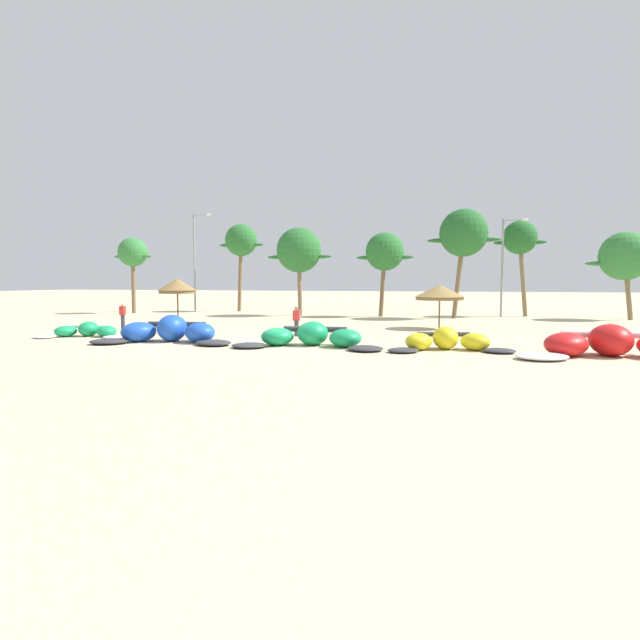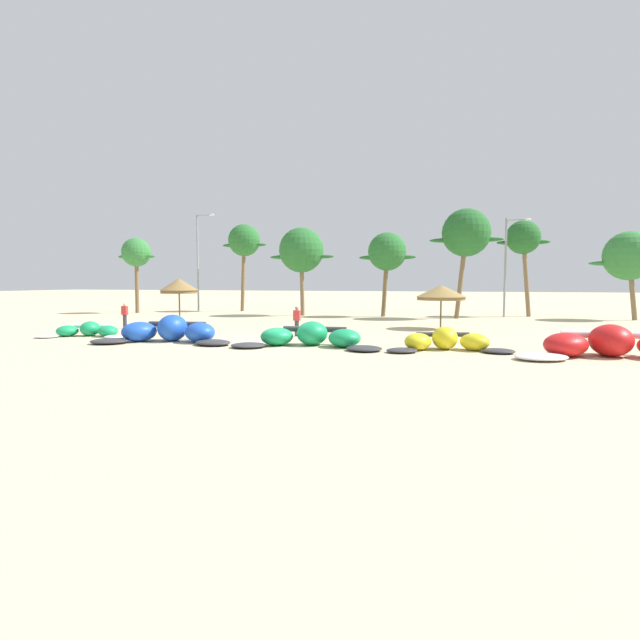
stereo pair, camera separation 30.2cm
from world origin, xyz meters
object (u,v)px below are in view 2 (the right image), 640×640
object	(u,v)px
kite_left	(170,332)
kite_left_of_center	(310,337)
kite_far_left	(88,331)
person_near_kites	(297,321)
palm_left	(244,241)
palm_right	(629,256)
palm_left_of_gap	(301,251)
palm_right_of_gap	(523,239)
kite_center	(446,341)
palm_center_right	(466,233)
beach_umbrella_middle	(441,292)
palm_leftmost	(136,254)
lamppost_west_center	(508,261)
lamppost_west	(199,257)
kite_right_of_center	(614,345)
beach_umbrella_near_van	(179,286)
person_by_umbrellas	(125,315)
palm_center_left	(387,252)

from	to	relation	value
kite_left	kite_left_of_center	xyz separation A→B (m)	(7.14, 0.39, -0.08)
kite_far_left	person_near_kites	xyz separation A→B (m)	(10.81, 3.34, 0.51)
palm_left	palm_right	bearing A→B (deg)	-3.97
palm_left_of_gap	palm_right_of_gap	size ratio (longest dim) A/B	0.94
kite_left_of_center	palm_right	bearing A→B (deg)	49.77
palm_right	kite_left_of_center	bearing A→B (deg)	-130.23
kite_center	palm_right	xyz separation A→B (m)	(12.58, 21.67, 4.50)
kite_left_of_center	palm_center_right	distance (m)	22.03
beach_umbrella_middle	palm_leftmost	distance (m)	29.69
palm_right	lamppost_west_center	distance (m)	8.72
person_near_kites	lamppost_west	world-z (taller)	lamppost_west
beach_umbrella_middle	palm_left_of_gap	world-z (taller)	palm_left_of_gap
person_near_kites	palm_left	distance (m)	24.80
kite_right_of_center	lamppost_west	bearing A→B (deg)	143.42
person_near_kites	palm_leftmost	distance (m)	26.23
kite_left	kite_center	size ratio (longest dim) A/B	1.31
kite_left	beach_umbrella_near_van	world-z (taller)	beach_umbrella_near_van
palm_left_of_gap	palm_center_right	distance (m)	13.75
palm_right	lamppost_west	distance (m)	37.73
beach_umbrella_near_van	beach_umbrella_middle	bearing A→B (deg)	12.20
person_near_kites	palm_leftmost	bearing A→B (deg)	144.71
kite_far_left	palm_left_of_gap	distance (m)	20.84
kite_left_of_center	person_by_umbrellas	xyz separation A→B (m)	(-14.04, 5.20, 0.39)
lamppost_west	lamppost_west_center	xyz separation A→B (m)	(29.01, -0.72, -0.78)
person_near_kites	lamppost_west_center	world-z (taller)	lamppost_west_center
kite_center	palm_right	distance (m)	25.46
kite_left_of_center	palm_leftmost	xyz separation A→B (m)	(-23.05, 18.76, 5.14)
kite_far_left	palm_left_of_gap	xyz separation A→B (m)	(5.70, 19.32, 5.33)
kite_right_of_center	palm_center_left	xyz separation A→B (m)	(-12.17, 20.66, 4.92)
person_by_umbrellas	palm_center_left	xyz separation A→B (m)	(14.28, 15.42, 4.59)
beach_umbrella_near_van	beach_umbrella_middle	size ratio (longest dim) A/B	1.02
palm_left	lamppost_west	xyz separation A→B (m)	(-4.48, -0.99, -1.53)
palm_left	lamppost_west_center	bearing A→B (deg)	-4.00
lamppost_west	lamppost_west_center	world-z (taller)	lamppost_west
kite_left_of_center	kite_center	bearing A→B (deg)	3.26
palm_center_left	palm_center_right	bearing A→B (deg)	-5.21
person_by_umbrellas	palm_left	bearing A→B (deg)	91.68
beach_umbrella_near_van	lamppost_west	size ratio (longest dim) A/B	0.33
beach_umbrella_middle	palm_left	distance (m)	24.67
kite_left	person_near_kites	bearing A→B (deg)	39.51
kite_center	beach_umbrella_middle	size ratio (longest dim) A/B	1.74
palm_leftmost	palm_left	bearing A→B (deg)	33.35
beach_umbrella_middle	palm_center_right	size ratio (longest dim) A/B	0.36
person_near_kites	palm_center_right	xyz separation A→B (m)	(8.59, 16.18, 5.94)
kite_far_left	beach_umbrella_near_van	bearing A→B (deg)	75.31
kite_center	person_near_kites	bearing A→B (deg)	156.40
kite_left	person_near_kites	distance (m)	6.68
kite_left	beach_umbrella_middle	size ratio (longest dim) A/B	2.28
palm_center_left	kite_far_left	bearing A→B (deg)	-122.98
kite_center	beach_umbrella_middle	world-z (taller)	beach_umbrella_middle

